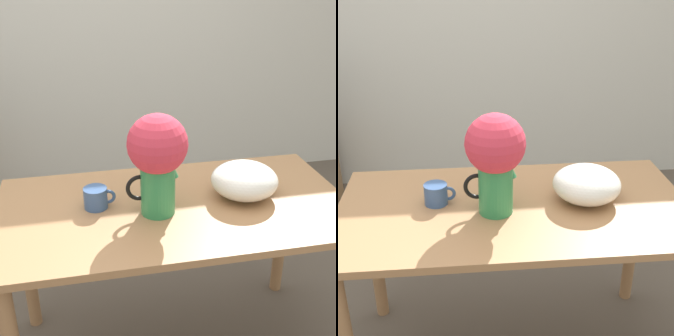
{
  "view_description": "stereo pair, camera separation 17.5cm",
  "coord_description": "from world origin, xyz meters",
  "views": [
    {
      "loc": [
        -0.15,
        -1.53,
        1.71
      ],
      "look_at": [
        0.18,
        0.02,
        0.97
      ],
      "focal_mm": 50.0,
      "sensor_mm": 36.0,
      "label": 1
    },
    {
      "loc": [
        0.02,
        -1.56,
        1.71
      ],
      "look_at": [
        0.18,
        0.02,
        0.97
      ],
      "focal_mm": 50.0,
      "sensor_mm": 36.0,
      "label": 2
    }
  ],
  "objects": [
    {
      "name": "wall_back",
      "position": [
        0.0,
        1.93,
        1.3
      ],
      "size": [
        8.0,
        0.05,
        2.6
      ],
      "color": "silver",
      "rests_on": "ground_plane"
    },
    {
      "name": "table",
      "position": [
        0.22,
        0.06,
        0.67
      ],
      "size": [
        1.41,
        0.75,
        0.78
      ],
      "color": "#A3754C",
      "rests_on": "ground_plane"
    },
    {
      "name": "flower_vase",
      "position": [
        0.14,
        0.02,
        1.02
      ],
      "size": [
        0.24,
        0.23,
        0.4
      ],
      "color": "#2D844C",
      "rests_on": "table"
    },
    {
      "name": "coffee_mug",
      "position": [
        -0.09,
        0.1,
        0.82
      ],
      "size": [
        0.13,
        0.09,
        0.08
      ],
      "color": "#385689",
      "rests_on": "table"
    },
    {
      "name": "white_bowl",
      "position": [
        0.51,
        0.08,
        0.85
      ],
      "size": [
        0.27,
        0.27,
        0.14
      ],
      "color": "silver",
      "rests_on": "table"
    }
  ]
}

